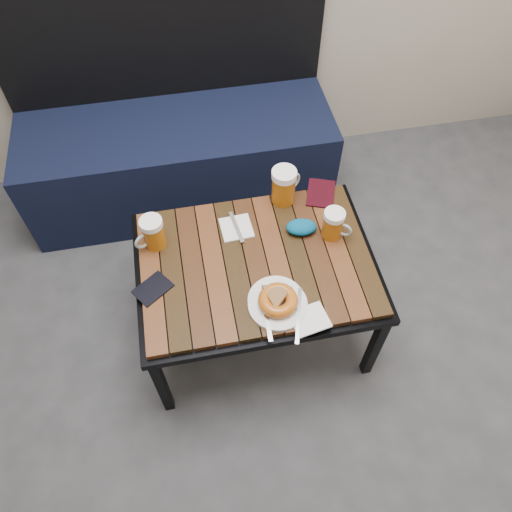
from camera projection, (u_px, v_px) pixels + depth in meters
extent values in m
cube|color=black|center=(180.00, 161.00, 2.37)|extent=(1.40, 0.50, 0.45)
cube|color=black|center=(161.00, 41.00, 2.11)|extent=(1.40, 0.05, 0.50)
cube|color=black|center=(162.00, 385.00, 1.74)|extent=(0.04, 0.03, 0.42)
cube|color=black|center=(375.00, 346.00, 1.83)|extent=(0.03, 0.03, 0.42)
cube|color=black|center=(151.00, 257.00, 2.06)|extent=(0.04, 0.04, 0.42)
cube|color=black|center=(333.00, 229.00, 2.15)|extent=(0.03, 0.04, 0.42)
cube|color=black|center=(256.00, 267.00, 1.76)|extent=(0.84, 0.62, 0.03)
cube|color=#3D230D|center=(256.00, 262.00, 1.74)|extent=(0.80, 0.58, 0.02)
cylinder|color=#A5550D|center=(154.00, 235.00, 1.73)|extent=(0.10, 0.10, 0.10)
cylinder|color=white|center=(151.00, 223.00, 1.68)|extent=(0.08, 0.08, 0.02)
torus|color=#8C999E|center=(143.00, 241.00, 1.71)|extent=(0.06, 0.04, 0.06)
cylinder|color=#A5550D|center=(283.00, 189.00, 1.85)|extent=(0.12, 0.12, 0.12)
cylinder|color=white|center=(284.00, 174.00, 1.79)|extent=(0.09, 0.09, 0.03)
torus|color=#8C999E|center=(293.00, 182.00, 1.87)|extent=(0.07, 0.05, 0.07)
cylinder|color=#A5550D|center=(332.00, 226.00, 1.76)|extent=(0.10, 0.10, 0.10)
cylinder|color=white|center=(335.00, 215.00, 1.71)|extent=(0.07, 0.07, 0.02)
torus|color=#8C999E|center=(344.00, 230.00, 1.75)|extent=(0.06, 0.04, 0.06)
cylinder|color=white|center=(276.00, 301.00, 1.63)|extent=(0.19, 0.19, 0.01)
cylinder|color=white|center=(278.00, 304.00, 1.62)|extent=(0.19, 0.19, 0.01)
torus|color=#903D0D|center=(278.00, 300.00, 1.60)|extent=(0.13, 0.13, 0.04)
cube|color=#A5A8AD|center=(299.00, 315.00, 1.59)|extent=(0.07, 0.20, 0.00)
cube|color=#A5A8AD|center=(267.00, 321.00, 1.58)|extent=(0.02, 0.15, 0.00)
cube|color=white|center=(236.00, 228.00, 1.81)|extent=(0.12, 0.12, 0.01)
cube|color=#A5A8AD|center=(236.00, 227.00, 1.81)|extent=(0.04, 0.15, 0.00)
cube|color=white|center=(310.00, 319.00, 1.59)|extent=(0.13, 0.12, 0.01)
cube|color=black|center=(153.00, 289.00, 1.66)|extent=(0.15, 0.14, 0.01)
cube|color=black|center=(321.00, 193.00, 1.91)|extent=(0.14, 0.17, 0.01)
ellipsoid|color=navy|center=(301.00, 227.00, 1.79)|extent=(0.12, 0.09, 0.05)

